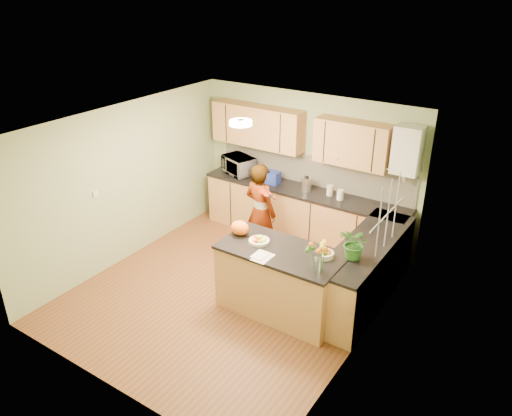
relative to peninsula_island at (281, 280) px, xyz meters
The scene contains 28 objects.
floor 0.96m from the peninsula_island, behind, with size 4.50×4.50×0.00m, color brown.
ceiling 2.19m from the peninsula_island, behind, with size 4.00×4.50×0.02m, color white.
wall_back 2.50m from the peninsula_island, 110.33° to the left, with size 4.00×0.02×2.50m, color #99AA79.
wall_front 2.53m from the peninsula_island, 110.06° to the right, with size 4.00×0.02×2.50m, color #99AA79.
wall_left 2.93m from the peninsula_island, behind, with size 0.02×4.50×2.50m, color #99AA79.
wall_right 1.40m from the peninsula_island, ahead, with size 0.02×4.50×2.50m, color #99AA79.
back_counter 2.07m from the peninsula_island, 110.63° to the left, with size 3.64×0.62×0.94m.
right_counter 1.21m from the peninsula_island, 43.70° to the left, with size 0.62×2.24×0.94m.
splashback 2.44m from the peninsula_island, 108.16° to the left, with size 3.60×0.02×0.52m, color beige.
upper_cabinets 2.67m from the peninsula_island, 115.94° to the left, with size 3.20×0.34×0.70m.
boiler 2.66m from the peninsula_island, 67.18° to the left, with size 0.40×0.30×0.86m.
window_right 1.69m from the peninsula_island, 26.60° to the left, with size 0.01×1.30×1.05m.
light_switch 2.99m from the peninsula_island, 167.63° to the right, with size 0.02×0.09×0.09m, color silver.
ceiling_lamp 2.17m from the peninsula_island, 161.11° to the left, with size 0.30×0.30×0.07m.
peninsula_island is the anchor object (origin of this frame).
fruit_dish 0.62m from the peninsula_island, behind, with size 0.28×0.28×0.10m.
orange_bowl 0.78m from the peninsula_island, 15.26° to the left, with size 0.23×0.23×0.14m.
flower_vase 1.00m from the peninsula_island, 16.70° to the right, with size 0.25×0.25×0.46m.
orange_bag 0.91m from the peninsula_island, behind, with size 0.26×0.22×0.20m, color orange.
papers 0.58m from the peninsula_island, 108.43° to the right, with size 0.21×0.29×0.01m, color silver.
violinist 1.50m from the peninsula_island, 133.89° to the left, with size 0.59×0.39×1.62m, color #E2A88A.
violin 1.42m from the peninsula_island, 134.31° to the left, with size 0.54×0.21×0.11m, color #581505, non-canonical shape.
microwave 2.91m from the peninsula_island, 136.60° to the left, with size 0.58×0.40×0.32m, color silver.
blue_box 2.38m from the peninsula_island, 124.96° to the left, with size 0.27×0.20×0.21m, color navy.
kettle 2.12m from the peninsula_island, 109.26° to the left, with size 0.16×0.16×0.31m.
jar_cream 2.07m from the peninsula_island, 97.59° to the left, with size 0.11×0.11×0.17m, color beige.
jar_white 1.99m from the peninsula_island, 91.50° to the left, with size 0.11×0.11×0.17m, color silver.
potted_plant 1.15m from the peninsula_island, 21.00° to the left, with size 0.39×0.34×0.43m, color #2D6A23.
Camera 1 is at (3.67, -4.89, 4.24)m, focal length 35.00 mm.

